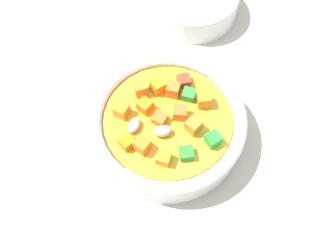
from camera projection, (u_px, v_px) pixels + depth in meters
ground_plane at (168, 137)px, 47.27cm from camera, size 140.00×140.00×2.00cm
soup_bowl_main at (168, 124)px, 43.90cm from camera, size 19.51×19.51×6.11cm
side_bowl_small at (195, 2)px, 54.68cm from camera, size 13.73×13.73×4.69cm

